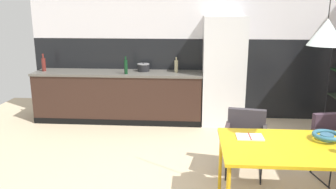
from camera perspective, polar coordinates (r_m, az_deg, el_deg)
back_wall_splashback_dark at (r=6.25m, az=4.87°, el=2.77°), size 6.02×0.12×1.45m
kitchen_counter at (r=6.11m, az=-8.32°, el=-0.30°), size 2.96×0.63×0.89m
refrigerator_column at (r=5.88m, az=9.33°, el=3.92°), size 0.71×0.60×1.85m
dining_table at (r=3.41m, az=23.48°, el=-8.71°), size 1.70×0.87×0.75m
armchair_by_stool at (r=4.46m, az=26.56°, el=-6.51°), size 0.57×0.56×0.76m
armchair_corner_seat at (r=4.19m, az=13.01°, el=-6.38°), size 0.55×0.54×0.78m
fruit_bowl at (r=3.57m, az=25.28°, el=-6.32°), size 0.27×0.27×0.07m
open_book at (r=3.41m, az=13.66°, el=-6.98°), size 0.26×0.19×0.02m
cooking_pot at (r=6.02m, az=-4.17°, el=4.59°), size 0.21×0.21×0.16m
bottle_vinegar_dark at (r=6.41m, az=-20.28°, el=4.84°), size 0.07×0.07×0.31m
bottle_spice_small at (r=5.78m, az=-7.15°, el=4.72°), size 0.06×0.06×0.30m
bottle_oil_tall at (r=5.90m, az=1.40°, el=4.85°), size 0.06×0.06×0.27m
pendant_lamp_over_table_near at (r=3.19m, az=25.27°, el=9.54°), size 0.31×0.31×1.18m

